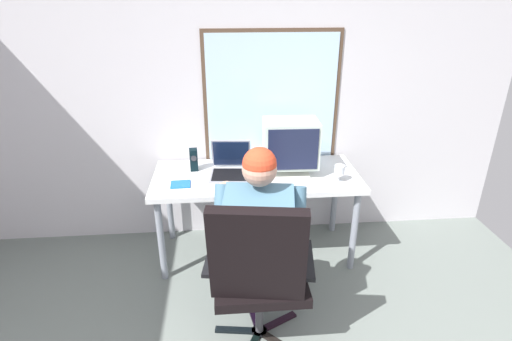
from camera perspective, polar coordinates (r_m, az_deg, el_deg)
name	(u,v)px	position (r m, az deg, el deg)	size (l,w,h in m)	color
wall_rear	(236,92)	(3.30, -2.89, 10.98)	(4.63, 0.08, 2.53)	silver
desk	(256,183)	(3.14, 0.02, -1.72)	(1.58, 0.68, 0.71)	gray
office_chair	(259,269)	(2.31, 0.37, -13.78)	(0.67, 0.63, 1.06)	black
person_seated	(260,232)	(2.49, 0.60, -8.68)	(0.56, 0.80, 1.26)	#3B4E73
crt_monitor	(291,144)	(3.06, 4.90, 3.75)	(0.41, 0.30, 0.42)	beige
laptop	(231,165)	(3.12, -3.60, 0.76)	(0.33, 0.34, 0.25)	gray
wine_glass	(339,171)	(3.03, 11.72, -0.01)	(0.08, 0.08, 0.13)	silver
desk_speaker	(194,160)	(3.19, -8.79, 1.53)	(0.07, 0.08, 0.17)	black
cd_case	(181,184)	(2.99, -10.61, -1.92)	(0.15, 0.13, 0.01)	blue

